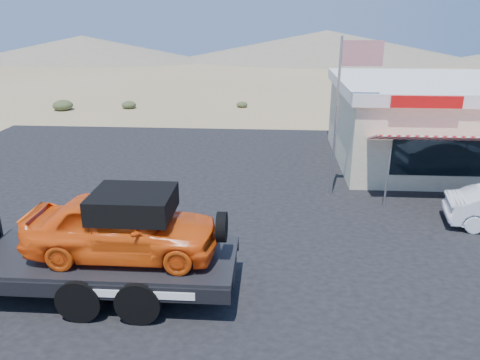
% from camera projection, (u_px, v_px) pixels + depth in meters
% --- Properties ---
extents(ground, '(120.00, 120.00, 0.00)m').
position_uv_depth(ground, '(196.00, 244.00, 14.61)').
color(ground, olive).
rests_on(ground, ground).
extents(asphalt_lot, '(32.00, 24.00, 0.02)m').
position_uv_depth(asphalt_lot, '(262.00, 207.00, 17.29)').
color(asphalt_lot, black).
rests_on(asphalt_lot, ground).
extents(tow_truck, '(9.19, 2.72, 3.07)m').
position_uv_depth(tow_truck, '(39.00, 232.00, 11.66)').
color(tow_truck, black).
rests_on(tow_truck, asphalt_lot).
extents(jerky_store, '(10.40, 9.97, 3.90)m').
position_uv_depth(jerky_store, '(449.00, 122.00, 21.67)').
color(jerky_store, '#C4BB94').
rests_on(jerky_store, asphalt_lot).
extents(flagpole, '(1.55, 0.10, 6.00)m').
position_uv_depth(flagpole, '(344.00, 100.00, 17.23)').
color(flagpole, '#99999E').
rests_on(flagpole, asphalt_lot).
extents(distant_hills, '(126.00, 48.00, 4.20)m').
position_uv_depth(distant_hills, '(188.00, 48.00, 66.29)').
color(distant_hills, '#726B59').
rests_on(distant_hills, ground).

